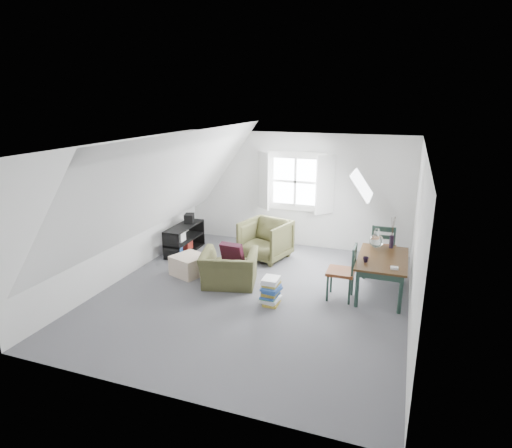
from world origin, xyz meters
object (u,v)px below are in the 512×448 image
at_px(media_shelf, 184,240).
at_px(magazine_stack, 271,291).
at_px(armchair_near, 229,285).
at_px(dining_table, 382,263).
at_px(armchair_far, 265,258).
at_px(ottoman, 189,265).
at_px(dining_chair_far, 383,249).
at_px(dining_chair_near, 343,271).

distance_m(media_shelf, magazine_stack, 3.00).
relative_size(armchair_near, dining_table, 0.72).
height_order(armchair_near, armchair_far, armchair_far).
height_order(ottoman, dining_chair_far, dining_chair_far).
relative_size(armchair_near, dining_chair_far, 0.96).
height_order(dining_table, media_shelf, dining_table).
bearing_deg(magazine_stack, armchair_near, 154.27).
height_order(armchair_far, media_shelf, media_shelf).
xyz_separation_m(dining_table, dining_chair_near, (-0.59, -0.37, -0.09)).
height_order(armchair_near, dining_table, dining_table).
bearing_deg(dining_chair_far, ottoman, 14.75).
distance_m(dining_table, media_shelf, 4.21).
xyz_separation_m(media_shelf, magazine_stack, (2.50, -1.66, -0.04)).
bearing_deg(magazine_stack, dining_chair_near, 29.05).
xyz_separation_m(dining_chair_far, media_shelf, (-4.09, -0.17, -0.25)).
distance_m(armchair_far, dining_table, 2.61).
distance_m(armchair_near, dining_table, 2.67).
bearing_deg(media_shelf, dining_chair_far, 3.58).
bearing_deg(dining_chair_near, armchair_near, -96.18).
xyz_separation_m(ottoman, dining_table, (3.45, 0.32, 0.39)).
distance_m(dining_table, dining_chair_far, 0.88).
height_order(dining_chair_far, media_shelf, dining_chair_far).
height_order(dining_chair_near, media_shelf, dining_chair_near).
xyz_separation_m(armchair_far, ottoman, (-1.09, -1.26, 0.18)).
bearing_deg(armchair_far, armchair_near, -82.33).
height_order(armchair_far, dining_table, dining_table).
height_order(ottoman, media_shelf, media_shelf).
distance_m(armchair_far, dining_chair_near, 2.27).
bearing_deg(media_shelf, dining_table, -8.50).
bearing_deg(dining_chair_far, armchair_near, 24.38).
bearing_deg(media_shelf, magazine_stack, -32.45).
distance_m(armchair_far, ottoman, 1.68).
height_order(dining_chair_far, dining_chair_near, dining_chair_far).
distance_m(armchair_near, dining_chair_far, 2.91).
bearing_deg(ottoman, armchair_near, -12.21).
xyz_separation_m(armchair_near, ottoman, (-0.90, 0.19, 0.18)).
relative_size(armchair_far, dining_table, 0.68).
xyz_separation_m(ottoman, magazine_stack, (1.81, -0.64, 0.04)).
relative_size(armchair_near, media_shelf, 0.83).
bearing_deg(ottoman, dining_table, 5.28).
height_order(dining_table, magazine_stack, dining_table).
relative_size(armchair_near, armchair_far, 1.07).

